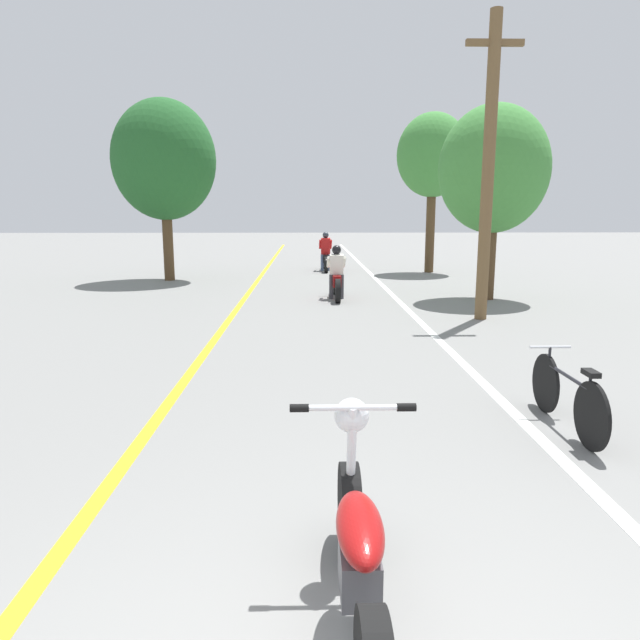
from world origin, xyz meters
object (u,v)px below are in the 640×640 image
(roadside_tree_left, at_px, (164,161))
(motorcycle_rider_far, at_px, (326,256))
(roadside_tree_right_near, at_px, (494,170))
(roadside_tree_right_far, at_px, (433,156))
(utility_pole, at_px, (488,166))
(motorcycle_foreground, at_px, (358,552))
(bicycle_parked, at_px, (567,396))
(motorcycle_rider_lead, at_px, (336,278))

(roadside_tree_left, height_order, motorcycle_rider_far, roadside_tree_left)
(roadside_tree_right_near, height_order, roadside_tree_right_far, roadside_tree_right_far)
(utility_pole, xyz_separation_m, motorcycle_foreground, (-3.29, -8.76, -2.61))
(roadside_tree_left, bearing_deg, utility_pole, -41.01)
(roadside_tree_right_near, distance_m, roadside_tree_right_far, 6.65)
(roadside_tree_right_near, bearing_deg, roadside_tree_right_far, 90.74)
(utility_pole, distance_m, roadside_tree_right_far, 9.37)
(roadside_tree_right_near, relative_size, bicycle_parked, 2.83)
(roadside_tree_left, bearing_deg, roadside_tree_right_near, -25.44)
(roadside_tree_right_far, relative_size, motorcycle_rider_far, 2.67)
(motorcycle_rider_far, bearing_deg, bicycle_parked, -83.14)
(roadside_tree_left, xyz_separation_m, bicycle_parked, (7.04, -12.98, -3.38))
(utility_pole, distance_m, motorcycle_foreground, 9.72)
(motorcycle_foreground, distance_m, motorcycle_rider_lead, 11.65)
(roadside_tree_right_far, xyz_separation_m, motorcycle_rider_far, (-3.76, 0.63, -3.55))
(roadside_tree_right_far, height_order, roadside_tree_left, roadside_tree_right_far)
(roadside_tree_left, relative_size, bicycle_parked, 3.35)
(motorcycle_rider_far, bearing_deg, utility_pole, -73.82)
(roadside_tree_right_near, relative_size, motorcycle_rider_far, 2.25)
(motorcycle_rider_lead, relative_size, motorcycle_rider_far, 0.96)
(motorcycle_foreground, xyz_separation_m, motorcycle_rider_lead, (0.47, 11.64, 0.09))
(roadside_tree_right_far, height_order, bicycle_parked, roadside_tree_right_far)
(utility_pole, distance_m, motorcycle_rider_lead, 4.75)
(utility_pole, bearing_deg, roadside_tree_left, 138.99)
(roadside_tree_right_near, height_order, motorcycle_foreground, roadside_tree_right_near)
(utility_pole, relative_size, motorcycle_rider_far, 2.81)
(roadside_tree_right_far, relative_size, bicycle_parked, 3.36)
(roadside_tree_right_far, bearing_deg, bicycle_parked, -96.86)
(motorcycle_rider_lead, height_order, motorcycle_rider_far, motorcycle_rider_far)
(utility_pole, xyz_separation_m, roadside_tree_right_far, (0.89, 9.27, 1.05))
(roadside_tree_right_far, distance_m, motorcycle_rider_far, 5.21)
(utility_pole, xyz_separation_m, bicycle_parked, (-0.96, -6.03, -2.69))
(roadside_tree_right_far, relative_size, roadside_tree_left, 1.00)
(roadside_tree_right_far, xyz_separation_m, motorcycle_rider_lead, (-3.71, -6.39, -3.58))
(utility_pole, height_order, bicycle_parked, utility_pole)
(roadside_tree_left, height_order, motorcycle_rider_lead, roadside_tree_left)
(roadside_tree_right_near, xyz_separation_m, roadside_tree_left, (-8.96, 4.26, 0.57))
(roadside_tree_right_near, bearing_deg, roadside_tree_left, 154.56)
(bicycle_parked, bearing_deg, utility_pole, 81.00)
(roadside_tree_left, xyz_separation_m, motorcycle_rider_lead, (5.17, -4.07, -3.22))
(motorcycle_foreground, relative_size, bicycle_parked, 1.18)
(motorcycle_foreground, height_order, motorcycle_rider_far, motorcycle_rider_far)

